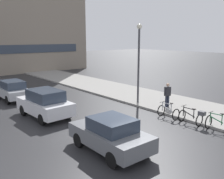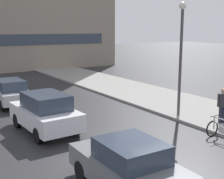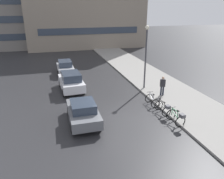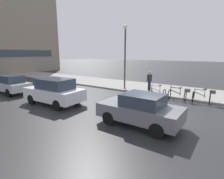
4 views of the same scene
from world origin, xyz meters
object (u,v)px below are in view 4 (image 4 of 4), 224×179
bicycle_nearest (204,96)px  bicycle_third (157,92)px  bicycle_second (180,94)px  car_grey (140,109)px  pedestrian (149,80)px  car_white (54,91)px  car_silver (11,84)px  streetlamp (125,51)px

bicycle_nearest → bicycle_third: bicycle_nearest is taller
bicycle_second → car_grey: bearing=176.3°
bicycle_second → pedestrian: (1.44, 2.92, 0.51)m
bicycle_nearest → pedestrian: bearing=73.3°
car_white → car_silver: bearing=90.8°
car_silver → car_grey: bearing=-89.2°
bicycle_nearest → car_silver: bearing=113.3°
bicycle_second → pedestrian: pedestrian is taller
pedestrian → car_white: bearing=153.5°
bicycle_nearest → pedestrian: pedestrian is taller
bicycle_nearest → bicycle_third: bearing=93.9°
car_white → streetlamp: size_ratio=0.72×
car_silver → pedestrian: bearing=-51.9°
bicycle_nearest → bicycle_second: (-0.10, 1.54, -0.02)m
bicycle_second → car_white: car_white is taller
car_white → car_grey: bearing=-89.1°
car_silver → streetlamp: bearing=-47.6°
bicycle_second → car_white: bearing=131.3°
bicycle_second → car_grey: (-5.61, 0.36, 0.27)m
bicycle_second → pedestrian: bearing=63.8°
bicycle_third → car_grey: bearing=-167.3°
car_silver → bicycle_nearest: bearing=-66.7°
bicycle_third → bicycle_second: bearing=-86.1°
bicycle_third → streetlamp: size_ratio=0.20×
bicycle_nearest → streetlamp: (0.63, 6.53, 3.01)m
car_grey → pedestrian: pedestrian is taller
bicycle_third → car_white: (-5.60, 4.89, 0.47)m
car_grey → car_silver: bearing=90.8°
car_grey → streetlamp: streetlamp is taller
bicycle_nearest → car_white: car_white is taller
car_silver → pedestrian: pedestrian is taller
car_white → pedestrian: size_ratio=2.31×
bicycle_nearest → car_grey: car_grey is taller
pedestrian → streetlamp: (-0.71, 2.08, 2.51)m
car_white → car_silver: car_white is taller
car_silver → streetlamp: streetlamp is taller
pedestrian → streetlamp: 3.34m
car_silver → streetlamp: 10.05m
car_white → pedestrian: (7.15, -3.57, 0.14)m
car_grey → car_white: bearing=90.9°
bicycle_third → pedestrian: size_ratio=0.66×
bicycle_nearest → car_silver: (-5.89, 13.67, 0.27)m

